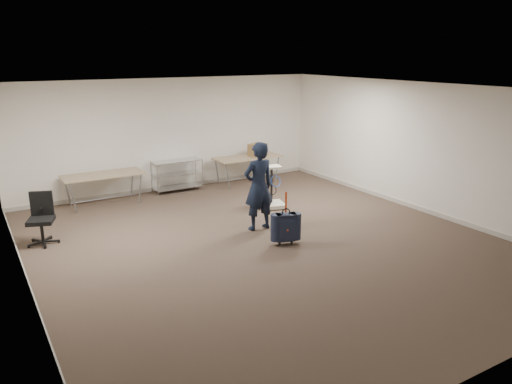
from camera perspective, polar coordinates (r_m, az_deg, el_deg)
ground at (r=9.26m, az=1.04°, el=-5.87°), size 9.00×9.00×0.00m
room_shell at (r=10.37m, az=-3.00°, el=-3.20°), size 8.00×9.00×9.00m
folding_table_left at (r=11.88m, az=-17.10°, el=1.73°), size 1.80×0.75×0.73m
folding_table_right at (r=13.26m, az=-1.00°, el=3.84°), size 1.80×0.75×0.73m
wire_shelf at (r=12.72m, az=-9.00°, el=2.04°), size 1.22×0.47×0.80m
person at (r=9.73m, az=0.30°, el=0.65°), size 0.65×0.43×1.76m
suitcase at (r=9.10m, az=3.43°, el=-4.02°), size 0.41×0.31×0.99m
office_chair at (r=9.97m, az=-23.24°, el=-3.84°), size 0.57×0.58×0.95m
equipment_cart at (r=11.27m, az=1.86°, el=-0.53°), size 0.64×0.64×0.96m
cardboard_box at (r=13.31m, az=0.18°, el=4.85°), size 0.51×0.44×0.33m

